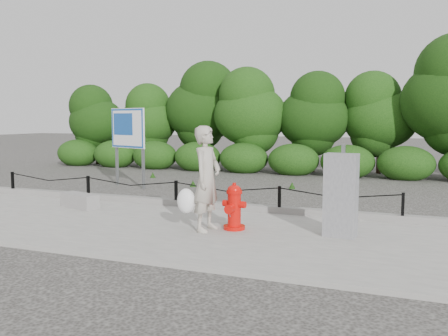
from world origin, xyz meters
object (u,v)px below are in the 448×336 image
fire_hydrant (234,207)px  concrete_block (80,201)px  pedestrian (206,180)px  advertising_sign (128,132)px  utility_cabinet (341,195)px

fire_hydrant → concrete_block: size_ratio=0.85×
pedestrian → advertising_sign: bearing=49.8°
pedestrian → concrete_block: pedestrian is taller
advertising_sign → concrete_block: bearing=-55.3°
pedestrian → advertising_sign: size_ratio=0.79×
advertising_sign → utility_cabinet: bearing=-12.3°
fire_hydrant → utility_cabinet: (1.91, 0.18, 0.31)m
utility_cabinet → fire_hydrant: bearing=-169.5°
fire_hydrant → utility_cabinet: 1.94m
fire_hydrant → pedestrian: 0.74m
fire_hydrant → concrete_block: bearing=176.7°
fire_hydrant → pedestrian: pedestrian is taller
concrete_block → utility_cabinet: bearing=-5.1°
fire_hydrant → advertising_sign: advertising_sign is taller
concrete_block → advertising_sign: (-1.05, 3.70, 1.48)m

